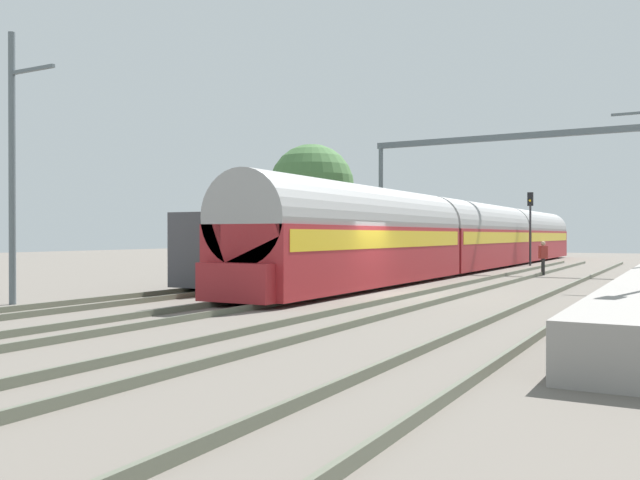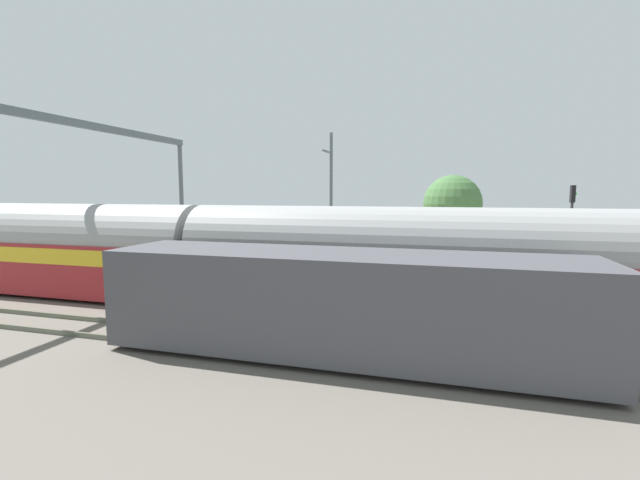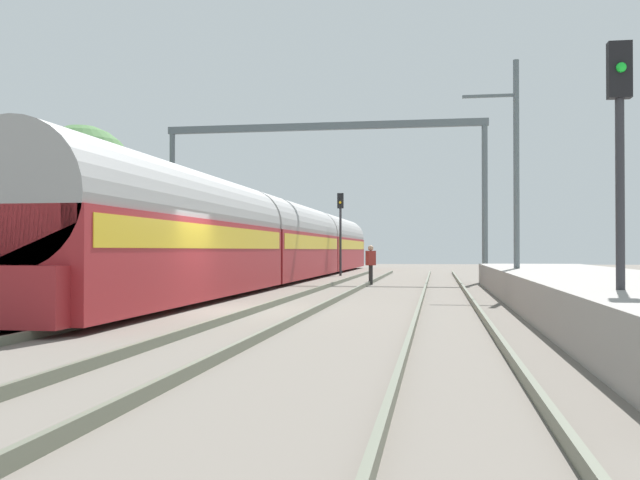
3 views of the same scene
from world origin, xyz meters
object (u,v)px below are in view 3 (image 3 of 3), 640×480
at_px(railway_signal_near, 620,150).
at_px(freight_car, 71,252).
at_px(passenger_train, 288,241).
at_px(person_crossing, 371,261).
at_px(catenary_gantry, 323,162).
at_px(railway_signal_far, 340,223).

bearing_deg(railway_signal_near, freight_car, 147.29).
xyz_separation_m(passenger_train, person_crossing, (4.68, -4.65, -0.94)).
relative_size(person_crossing, railway_signal_near, 0.36).
height_order(passenger_train, freight_car, passenger_train).
height_order(freight_car, person_crossing, freight_car).
xyz_separation_m(railway_signal_near, catenary_gantry, (-8.46, 23.17, 2.77)).
distance_m(passenger_train, freight_car, 15.37).
relative_size(railway_signal_near, railway_signal_far, 0.99).
distance_m(passenger_train, railway_signal_far, 6.35).
bearing_deg(person_crossing, passenger_train, -88.76).
xyz_separation_m(passenger_train, freight_car, (-3.91, -14.86, -0.50)).
relative_size(freight_car, person_crossing, 7.51).
xyz_separation_m(person_crossing, catenary_gantry, (-2.73, 3.76, 4.85)).
bearing_deg(railway_signal_near, catenary_gantry, 110.07).
xyz_separation_m(railway_signal_near, railway_signal_far, (-8.50, 30.00, 0.02)).
bearing_deg(passenger_train, catenary_gantry, -24.47).
height_order(freight_car, railway_signal_far, railway_signal_far).
bearing_deg(catenary_gantry, railway_signal_near, -69.93).
bearing_deg(railway_signal_far, catenary_gantry, -89.68).
xyz_separation_m(freight_car, railway_signal_near, (14.33, -9.20, 1.64)).
bearing_deg(railway_signal_near, passenger_train, 113.42).
bearing_deg(passenger_train, railway_signal_near, -66.58).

